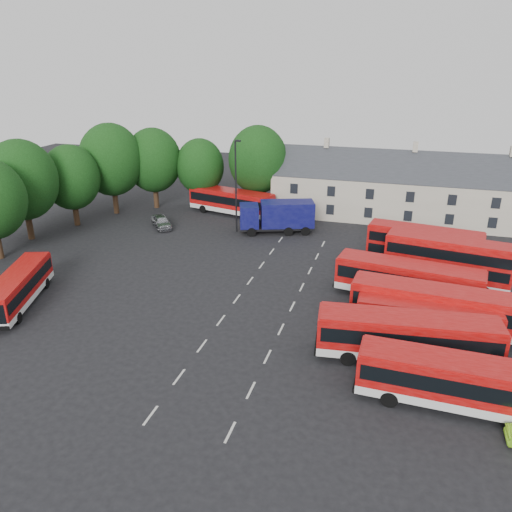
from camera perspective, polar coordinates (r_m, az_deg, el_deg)
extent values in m
plane|color=black|center=(42.31, -3.09, -6.09)|extent=(140.00, 140.00, 0.00)
cube|color=beige|center=(31.65, -11.96, -17.39)|extent=(0.15, 1.80, 0.01)
cube|color=beige|center=(34.46, -8.79, -13.49)|extent=(0.15, 1.80, 0.01)
cube|color=beige|center=(37.48, -6.19, -10.17)|extent=(0.15, 1.80, 0.01)
cube|color=beige|center=(40.67, -4.04, -7.34)|extent=(0.15, 1.80, 0.01)
cube|color=beige|center=(43.99, -2.22, -4.92)|extent=(0.15, 1.80, 0.01)
cube|color=beige|center=(47.41, -0.67, -2.84)|extent=(0.15, 1.80, 0.01)
cube|color=beige|center=(50.93, 0.66, -1.04)|extent=(0.15, 1.80, 0.01)
cube|color=beige|center=(54.50, 1.81, 0.52)|extent=(0.15, 1.80, 0.01)
cube|color=beige|center=(58.14, 2.83, 1.89)|extent=(0.15, 1.80, 0.01)
cube|color=beige|center=(29.98, -2.98, -19.46)|extent=(0.15, 1.80, 0.01)
cube|color=beige|center=(32.92, -0.59, -15.08)|extent=(0.15, 1.80, 0.01)
cube|color=beige|center=(36.07, 1.32, -11.42)|extent=(0.15, 1.80, 0.01)
cube|color=beige|center=(39.38, 2.87, -8.36)|extent=(0.15, 1.80, 0.01)
cube|color=beige|center=(42.80, 4.17, -5.77)|extent=(0.15, 1.80, 0.01)
cube|color=beige|center=(46.31, 5.26, -3.56)|extent=(0.15, 1.80, 0.01)
cube|color=beige|center=(49.90, 6.19, -1.67)|extent=(0.15, 1.80, 0.01)
cube|color=beige|center=(53.55, 6.99, -0.04)|extent=(0.15, 1.80, 0.01)
cube|color=beige|center=(57.24, 7.69, 1.39)|extent=(0.15, 1.80, 0.01)
cylinder|color=black|center=(63.38, -24.52, 3.60)|extent=(0.70, 0.70, 4.20)
ellipsoid|color=black|center=(62.20, -25.22, 7.86)|extent=(7.92, 7.92, 9.11)
cylinder|color=black|center=(66.67, -19.91, 4.87)|extent=(0.70, 0.70, 3.67)
ellipsoid|color=black|center=(65.66, -20.39, 8.42)|extent=(6.93, 6.93, 7.97)
cylinder|color=black|center=(70.22, -15.80, 6.46)|extent=(0.70, 0.70, 4.38)
ellipsoid|color=black|center=(69.13, -16.23, 10.52)|extent=(8.25, 8.25, 9.49)
cylinder|color=black|center=(71.64, -11.38, 7.01)|extent=(0.70, 0.70, 4.02)
ellipsoid|color=black|center=(70.63, -11.66, 10.67)|extent=(7.59, 7.59, 8.73)
cylinder|color=black|center=(70.94, -6.28, 6.94)|extent=(0.70, 0.70, 3.50)
ellipsoid|color=black|center=(70.02, -6.42, 10.16)|extent=(6.60, 6.60, 7.59)
cylinder|color=black|center=(69.15, 0.21, 6.98)|extent=(0.70, 0.70, 4.20)
ellipsoid|color=black|center=(68.07, 0.21, 10.95)|extent=(7.92, 7.92, 9.11)
cube|color=beige|center=(67.35, 17.12, 6.18)|extent=(35.00, 7.00, 5.50)
cube|color=#2D3035|center=(66.71, 17.38, 8.45)|extent=(35.70, 7.13, 7.13)
cube|color=beige|center=(66.69, 8.09, 12.69)|extent=(0.60, 0.90, 1.20)
cube|color=beige|center=(65.97, 17.77, 11.80)|extent=(0.60, 0.90, 1.20)
cube|color=silver|center=(33.36, 21.75, -14.61)|extent=(11.70, 3.05, 0.58)
cube|color=#A90C0A|center=(32.63, 22.08, -12.73)|extent=(11.70, 3.05, 2.06)
cube|color=black|center=(32.60, 22.09, -12.65)|extent=(11.23, 3.10, 1.00)
cube|color=#A90C0A|center=(32.06, 22.36, -11.12)|extent=(11.46, 2.94, 0.13)
cylinder|color=black|center=(32.38, 14.98, -15.51)|extent=(1.07, 0.33, 1.06)
cube|color=silver|center=(36.70, 16.72, -10.25)|extent=(12.44, 4.13, 0.61)
cube|color=#A90C0A|center=(36.01, 16.96, -8.37)|extent=(12.44, 4.13, 2.16)
cube|color=black|center=(35.98, 16.97, -8.29)|extent=(11.96, 4.14, 1.05)
cube|color=#A90C0A|center=(35.47, 17.16, -6.78)|extent=(12.19, 3.99, 0.13)
cylinder|color=black|center=(35.47, 10.48, -11.41)|extent=(1.14, 0.43, 1.11)
cylinder|color=black|center=(38.63, 22.32, -9.85)|extent=(1.14, 0.43, 1.11)
cube|color=silver|center=(39.93, 18.81, -7.97)|extent=(10.32, 2.46, 0.51)
cube|color=#A90C0A|center=(39.39, 19.02, -6.49)|extent=(10.32, 2.46, 1.82)
cube|color=black|center=(39.36, 19.02, -6.43)|extent=(9.91, 2.51, 0.89)
cube|color=#A90C0A|center=(38.96, 19.19, -5.25)|extent=(10.11, 2.37, 0.11)
cylinder|color=black|center=(38.99, 13.95, -8.58)|extent=(0.94, 0.27, 0.94)
cylinder|color=black|center=(41.37, 23.30, -7.97)|extent=(0.94, 0.27, 0.94)
cube|color=silver|center=(41.40, 19.27, -6.72)|extent=(12.40, 3.79, 0.61)
cube|color=#A90C0A|center=(40.78, 19.51, -5.00)|extent=(12.40, 3.79, 2.16)
cube|color=black|center=(40.76, 19.52, -4.93)|extent=(11.92, 3.81, 1.05)
cube|color=#A90C0A|center=(40.31, 19.71, -3.55)|extent=(12.15, 3.66, 0.13)
cylinder|color=black|center=(40.60, 13.59, -7.12)|extent=(1.13, 0.40, 1.11)
cylinder|color=black|center=(42.85, 24.54, -7.00)|extent=(1.13, 0.40, 1.11)
cube|color=silver|center=(45.34, 16.83, -3.86)|extent=(12.48, 4.58, 0.61)
cube|color=#A90C0A|center=(44.78, 17.02, -2.26)|extent=(12.48, 4.58, 2.16)
cube|color=black|center=(44.76, 17.03, -2.19)|extent=(12.01, 4.57, 1.05)
cube|color=#A90C0A|center=(44.35, 17.18, -0.91)|extent=(12.22, 4.43, 0.13)
cylinder|color=black|center=(44.93, 11.63, -4.00)|extent=(1.14, 0.47, 1.11)
cylinder|color=black|center=(46.36, 21.80, -4.37)|extent=(1.14, 0.47, 1.11)
cube|color=silver|center=(49.53, 20.74, -2.25)|extent=(11.26, 4.19, 0.55)
cube|color=#A90C0A|center=(48.82, 21.04, -0.16)|extent=(11.26, 4.19, 3.35)
cube|color=black|center=(49.05, 20.94, -0.86)|extent=(10.84, 4.18, 0.95)
cube|color=#A90C0A|center=(48.24, 21.31, 1.74)|extent=(11.03, 4.06, 0.12)
cylinder|color=black|center=(48.90, 16.48, -2.36)|extent=(1.03, 0.43, 1.00)
cylinder|color=black|center=(50.63, 24.77, -2.70)|extent=(1.03, 0.43, 1.00)
cube|color=black|center=(48.59, 21.14, 0.55)|extent=(10.84, 4.18, 0.95)
cube|color=silver|center=(52.17, 18.39, -0.75)|extent=(10.98, 4.02, 0.54)
cube|color=#A90C0A|center=(51.51, 18.63, 1.21)|extent=(10.98, 4.02, 3.27)
cube|color=black|center=(51.72, 18.55, 0.55)|extent=(10.57, 4.02, 0.93)
cube|color=#A90C0A|center=(50.97, 18.86, 2.98)|extent=(10.76, 3.89, 0.12)
cylinder|color=black|center=(51.67, 14.43, -0.84)|extent=(1.01, 0.42, 0.98)
cylinder|color=black|center=(53.11, 22.17, -1.19)|extent=(1.01, 0.42, 0.98)
cube|color=black|center=(51.30, 18.72, 1.87)|extent=(10.57, 4.02, 0.93)
cube|color=silver|center=(47.23, -25.34, -4.24)|extent=(5.58, 10.41, 0.51)
cube|color=#A90C0A|center=(46.77, -25.57, -2.96)|extent=(5.58, 10.41, 1.81)
cube|color=black|center=(46.75, -25.58, -2.91)|extent=(5.50, 10.04, 0.88)
cube|color=#A90C0A|center=(46.42, -25.76, -1.89)|extent=(5.43, 10.18, 0.11)
cylinder|color=black|center=(44.24, -25.53, -6.39)|extent=(0.55, 0.96, 0.93)
cylinder|color=black|center=(50.46, -25.09, -2.88)|extent=(0.55, 0.96, 0.93)
cube|color=silver|center=(67.28, -2.81, 5.42)|extent=(12.24, 5.55, 0.60)
cube|color=#A90C0A|center=(66.91, -2.83, 6.54)|extent=(12.24, 5.55, 2.12)
cube|color=black|center=(66.89, -2.83, 6.58)|extent=(11.79, 5.50, 1.03)
cube|color=#A90C0A|center=(66.63, -2.85, 7.46)|extent=(11.98, 5.39, 0.13)
cylinder|color=black|center=(68.52, -6.05, 5.37)|extent=(1.13, 0.56, 1.09)
cylinder|color=black|center=(66.43, 0.55, 4.96)|extent=(1.13, 0.56, 1.09)
cube|color=black|center=(60.25, 2.35, 3.33)|extent=(9.05, 5.17, 0.33)
cube|color=#0D0D4D|center=(59.57, -0.79, 4.63)|extent=(3.00, 3.33, 2.63)
cube|color=black|center=(59.42, -1.80, 4.98)|extent=(0.89, 2.23, 1.32)
cube|color=#0D0D4D|center=(59.88, 3.58, 4.85)|extent=(6.82, 4.70, 2.96)
cylinder|color=black|center=(58.91, -0.52, 2.75)|extent=(1.14, 0.66, 1.10)
cylinder|color=black|center=(61.87, 5.32, 3.60)|extent=(1.14, 0.66, 1.10)
imported|color=#9E9FA5|center=(63.07, -10.76, 3.87)|extent=(4.32, 4.63, 1.54)
cylinder|color=black|center=(59.32, -2.31, 7.82)|extent=(0.20, 0.20, 10.92)
cube|color=black|center=(58.10, -2.10, 13.02)|extent=(0.69, 0.36, 0.20)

